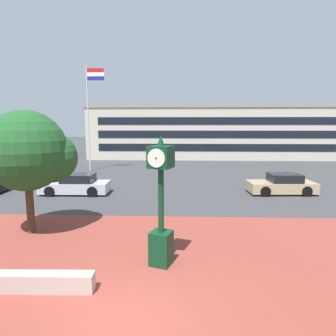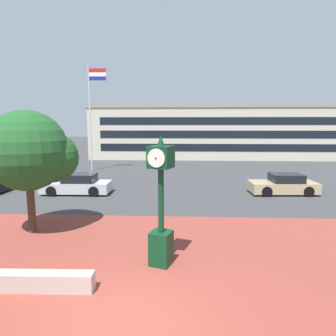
# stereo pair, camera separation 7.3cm
# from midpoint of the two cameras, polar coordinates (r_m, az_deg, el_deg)

# --- Properties ---
(ground_plane) EXTENTS (200.00, 200.00, 0.00)m
(ground_plane) POSITION_cam_midpoint_polar(r_m,az_deg,el_deg) (7.47, -8.21, -27.46)
(ground_plane) COLOR #38383A
(plaza_brick_paving) EXTENTS (44.00, 11.70, 0.01)m
(plaza_brick_paving) POSITION_cam_midpoint_polar(r_m,az_deg,el_deg) (9.01, -5.84, -20.62)
(plaza_brick_paving) COLOR brown
(plaza_brick_paving) RESTS_ON ground
(planter_wall) EXTENTS (3.21, 0.48, 0.50)m
(planter_wall) POSITION_cam_midpoint_polar(r_m,az_deg,el_deg) (9.08, -24.34, -19.36)
(planter_wall) COLOR #ADA393
(planter_wall) RESTS_ON ground
(street_clock) EXTENTS (0.84, 0.86, 4.06)m
(street_clock) POSITION_cam_midpoint_polar(r_m,az_deg,el_deg) (9.12, -1.12, -7.77)
(street_clock) COLOR #0C381E
(street_clock) RESTS_ON ground
(plaza_tree) EXTENTS (3.42, 3.18, 4.94)m
(plaza_tree) POSITION_cam_midpoint_polar(r_m,az_deg,el_deg) (12.88, -24.50, 2.77)
(plaza_tree) COLOR #42301E
(plaza_tree) RESTS_ON ground
(car_street_near) EXTENTS (4.26, 1.87, 1.28)m
(car_street_near) POSITION_cam_midpoint_polar(r_m,az_deg,el_deg) (19.64, -16.99, -3.12)
(car_street_near) COLOR #B7BABF
(car_street_near) RESTS_ON ground
(car_street_far) EXTENTS (4.20, 2.02, 1.28)m
(car_street_far) POSITION_cam_midpoint_polar(r_m,az_deg,el_deg) (20.16, 21.53, -3.05)
(car_street_far) COLOR tan
(car_street_far) RESTS_ON ground
(flagpole_primary) EXTENTS (1.68, 0.14, 9.70)m
(flagpole_primary) POSITION_cam_midpoint_polar(r_m,az_deg,el_deg) (28.74, -14.47, 10.92)
(flagpole_primary) COLOR silver
(flagpole_primary) RESTS_ON ground
(civic_building) EXTENTS (32.52, 10.83, 6.90)m
(civic_building) POSITION_cam_midpoint_polar(r_m,az_deg,el_deg) (41.46, 8.81, 7.05)
(civic_building) COLOR beige
(civic_building) RESTS_ON ground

